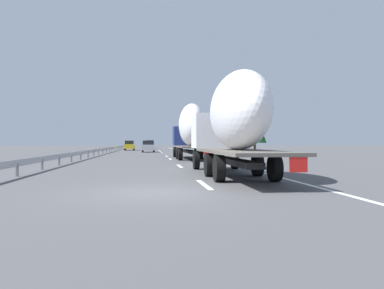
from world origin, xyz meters
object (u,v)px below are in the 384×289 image
(truck_lead, at_px, (190,130))
(road_sign, at_px, (194,137))
(truck_trailing, at_px, (233,120))
(car_silver_hatch, at_px, (148,146))
(car_yellow_coupe, at_px, (130,145))
(car_white_van, at_px, (150,145))

(truck_lead, bearing_deg, road_sign, -7.66)
(road_sign, bearing_deg, truck_trailing, 175.65)
(car_silver_hatch, xyz_separation_m, car_yellow_coupe, (13.66, 3.49, 0.02))
(car_silver_hatch, bearing_deg, car_yellow_coupe, 14.32)
(car_silver_hatch, relative_size, car_white_van, 1.01)
(truck_trailing, bearing_deg, car_silver_hatch, 5.07)
(truck_lead, xyz_separation_m, road_sign, (23.06, -3.10, -0.43))
(truck_lead, distance_m, car_yellow_coupe, 39.10)
(car_white_van, bearing_deg, car_yellow_coupe, 166.95)
(car_yellow_coupe, bearing_deg, truck_trailing, -172.63)
(car_silver_hatch, height_order, road_sign, road_sign)
(road_sign, bearing_deg, car_silver_hatch, 76.34)
(truck_lead, relative_size, car_yellow_coupe, 2.79)
(truck_lead, height_order, road_sign, truck_lead)
(truck_trailing, xyz_separation_m, road_sign, (40.71, -3.10, -0.28))
(car_yellow_coupe, distance_m, car_white_van, 17.20)
(truck_lead, distance_m, truck_trailing, 17.66)
(car_white_van, height_order, road_sign, road_sign)
(car_white_van, distance_m, road_sign, 32.75)
(truck_trailing, distance_m, car_silver_hatch, 42.58)
(car_white_van, bearing_deg, car_silver_hatch, 179.25)
(truck_trailing, distance_m, road_sign, 40.83)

